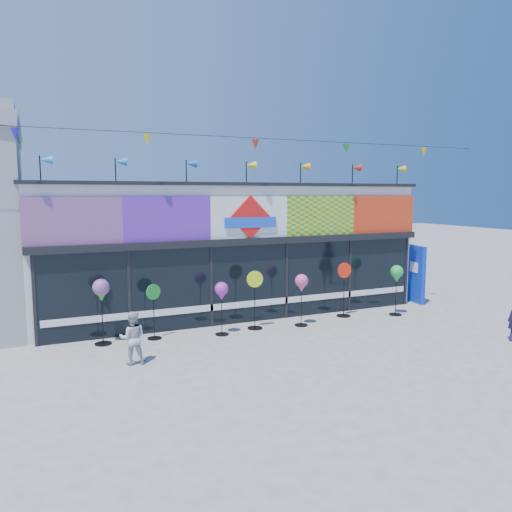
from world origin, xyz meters
TOP-DOWN VIEW (x-y plane):
  - ground at (0.00, 0.00)m, footprint 80.00×80.00m
  - kite_shop at (0.00, 5.94)m, footprint 16.00×5.70m
  - blue_sign at (6.34, 3.51)m, footprint 0.31×1.01m
  - spinner_0 at (-4.26, 2.89)m, footprint 0.42×0.42m
  - spinner_1 at (-2.98, 2.84)m, footprint 0.40×0.37m
  - spinner_2 at (-1.23, 2.46)m, footprint 0.37×0.37m
  - spinner_3 at (-0.17, 2.65)m, footprint 0.46×0.42m
  - spinner_4 at (1.17, 2.41)m, footprint 0.38×0.38m
  - spinner_5 at (2.91, 2.82)m, footprint 0.47×0.43m
  - spinner_6 at (4.49, 2.30)m, footprint 0.40×0.40m
  - child at (-3.84, 1.11)m, footprint 0.64×0.45m

SIDE VIEW (x-z plane):
  - ground at x=0.00m, z-range 0.00..0.00m
  - child at x=-3.84m, z-range 0.00..1.19m
  - spinner_1 at x=-2.98m, z-range 0.04..1.49m
  - spinner_3 at x=-0.17m, z-range 0.05..1.69m
  - spinner_5 at x=2.91m, z-range 0.05..1.73m
  - blue_sign at x=6.34m, z-range 0.01..2.00m
  - spinner_2 at x=-1.23m, z-range 0.43..1.88m
  - spinner_4 at x=1.17m, z-range 0.45..1.95m
  - spinner_6 at x=4.49m, z-range 0.47..2.05m
  - spinner_0 at x=-4.26m, z-range 0.50..2.17m
  - kite_shop at x=0.00m, z-range -0.61..4.70m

